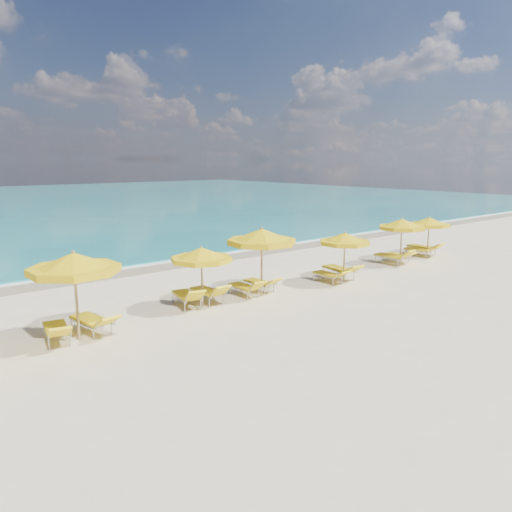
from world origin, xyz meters
TOP-DOWN VIEW (x-y plane):
  - ground_plane at (0.00, 0.00)m, footprint 120.00×120.00m
  - wet_sand_band at (0.00, 7.40)m, footprint 120.00×2.60m
  - foam_line at (0.00, 8.20)m, footprint 120.00×1.20m
  - whitecap_near at (-6.00, 17.00)m, footprint 14.00×0.36m
  - whitecap_far at (8.00, 24.00)m, footprint 18.00×0.30m
  - umbrella_2 at (-7.97, -0.22)m, footprint 3.29×3.29m
  - umbrella_3 at (-3.48, 0.20)m, footprint 2.16×2.16m
  - umbrella_4 at (-0.90, 0.07)m, footprint 3.20×3.20m
  - umbrella_5 at (3.10, -0.52)m, footprint 2.76×2.76m
  - umbrella_6 at (8.15, 0.21)m, footprint 2.78×2.78m
  - umbrella_7 at (10.92, 0.44)m, footprint 2.80×2.80m
  - lounger_2_left at (-8.52, -0.02)m, footprint 0.95×1.93m
  - lounger_2_right at (-7.47, 0.08)m, footprint 0.91×2.04m
  - lounger_3_left at (-3.86, 0.62)m, footprint 1.01×2.00m
  - lounger_3_right at (-2.99, 0.61)m, footprint 0.72×1.93m
  - lounger_4_left at (-1.44, 0.42)m, footprint 0.61×1.72m
  - lounger_4_right at (-0.50, 0.65)m, footprint 0.65×1.74m
  - lounger_5_left at (2.58, -0.14)m, footprint 0.63×1.76m
  - lounger_5_right at (3.50, 0.07)m, footprint 0.96×2.13m
  - lounger_6_left at (7.68, 0.40)m, footprint 0.71×1.98m
  - lounger_6_right at (8.50, 0.59)m, footprint 0.80×1.75m
  - lounger_7_left at (10.51, 0.69)m, footprint 0.83×1.91m
  - lounger_7_right at (11.28, 0.96)m, footprint 0.68×2.01m

SIDE VIEW (x-z plane):
  - ground_plane at x=0.00m, z-range 0.00..0.00m
  - wet_sand_band at x=0.00m, z-range -0.01..0.01m
  - foam_line at x=0.00m, z-range -0.01..0.01m
  - whitecap_near at x=-6.00m, z-range -0.03..0.03m
  - whitecap_far at x=8.00m, z-range -0.03..0.03m
  - lounger_6_right at x=8.50m, z-range -0.12..0.52m
  - lounger_4_right at x=-0.50m, z-range -0.14..0.55m
  - lounger_5_left at x=2.58m, z-range -0.14..0.55m
  - lounger_4_left at x=-1.44m, z-range -0.17..0.60m
  - lounger_7_left at x=10.51m, z-range -0.14..0.57m
  - lounger_2_left at x=-8.52m, z-range -0.16..0.61m
  - lounger_2_right at x=-7.47m, z-range -0.16..0.63m
  - lounger_3_right at x=-2.99m, z-range -0.19..0.66m
  - lounger_3_left at x=-3.86m, z-range -0.19..0.67m
  - lounger_7_right at x=11.28m, z-range -0.15..0.63m
  - lounger_6_left at x=7.68m, z-range -0.20..0.69m
  - lounger_5_right at x=3.50m, z-range -0.16..0.65m
  - umbrella_7 at x=10.92m, z-range 0.75..2.89m
  - umbrella_5 at x=3.10m, z-range 0.76..2.91m
  - umbrella_3 at x=-3.48m, z-range 0.77..2.94m
  - umbrella_6 at x=8.15m, z-range 0.81..3.09m
  - umbrella_2 at x=-7.97m, z-range 0.92..3.52m
  - umbrella_4 at x=-0.90m, z-range 0.93..3.55m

